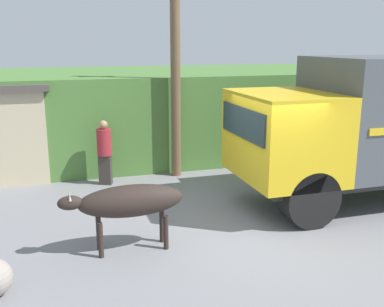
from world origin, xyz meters
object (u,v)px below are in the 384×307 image
at_px(cargo_truck, 379,123).
at_px(utility_pole, 175,63).
at_px(pedestrian_on_hill, 104,150).
at_px(brown_cow, 129,202).

bearing_deg(cargo_truck, utility_pole, 138.25).
height_order(cargo_truck, utility_pole, utility_pole).
bearing_deg(utility_pole, pedestrian_on_hill, -172.42).
bearing_deg(pedestrian_on_hill, brown_cow, 112.33).
height_order(brown_cow, pedestrian_on_hill, pedestrian_on_hill).
xyz_separation_m(brown_cow, utility_pole, (1.97, 4.23, 2.15)).
bearing_deg(cargo_truck, pedestrian_on_hill, 151.09).
relative_size(cargo_truck, brown_cow, 2.92).
height_order(brown_cow, utility_pole, utility_pole).
relative_size(pedestrian_on_hill, utility_pole, 0.28).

